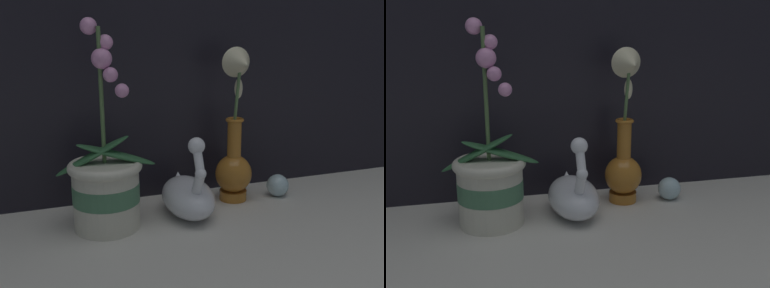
% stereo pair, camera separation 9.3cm
% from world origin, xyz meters
% --- Properties ---
extents(ground_plane, '(2.80, 2.80, 0.00)m').
position_xyz_m(ground_plane, '(0.00, 0.00, 0.00)').
color(ground_plane, beige).
extents(orchid_potted_plant, '(0.20, 0.15, 0.41)m').
position_xyz_m(orchid_potted_plant, '(-0.21, 0.11, 0.09)').
color(orchid_potted_plant, beige).
rests_on(orchid_potted_plant, ground_plane).
extents(swan_figurine, '(0.10, 0.18, 0.18)m').
position_xyz_m(swan_figurine, '(-0.04, 0.12, 0.05)').
color(swan_figurine, white).
rests_on(swan_figurine, ground_plane).
extents(blue_vase, '(0.08, 0.10, 0.35)m').
position_xyz_m(blue_vase, '(0.09, 0.16, 0.13)').
color(blue_vase, '#B26B23').
rests_on(blue_vase, ground_plane).
extents(glass_sphere, '(0.05, 0.05, 0.05)m').
position_xyz_m(glass_sphere, '(0.20, 0.15, 0.03)').
color(glass_sphere, silver).
rests_on(glass_sphere, ground_plane).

